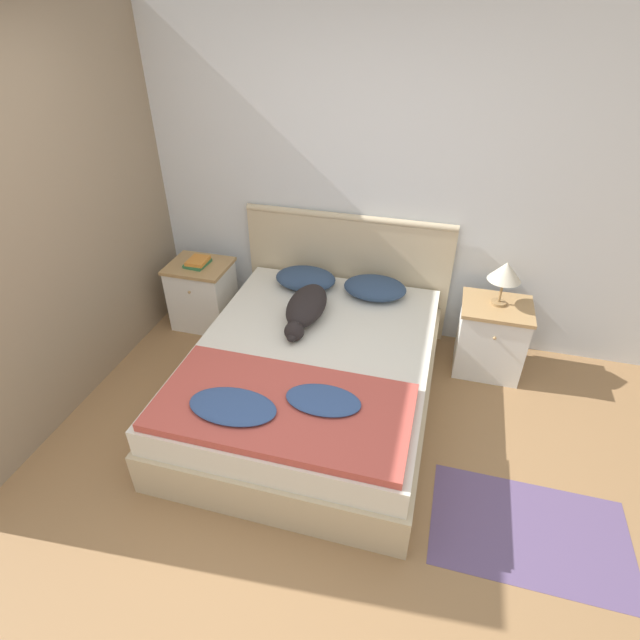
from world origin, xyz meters
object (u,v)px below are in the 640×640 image
object	(u,v)px
nightstand_right	(491,337)
pillow_right	(375,288)
bed	(312,377)
nightstand_left	(203,294)
dog	(306,307)
pillow_left	(306,278)
book_stack	(198,262)
table_lamp	(506,272)

from	to	relation	value
nightstand_right	pillow_right	distance (m)	0.97
bed	nightstand_left	size ratio (longest dim) A/B	3.54
nightstand_left	dog	bearing A→B (deg)	-20.36
bed	pillow_left	distance (m)	0.91
bed	book_stack	bearing A→B (deg)	148.52
bed	pillow_left	world-z (taller)	pillow_left
table_lamp	nightstand_left	bearing A→B (deg)	-179.44
nightstand_right	pillow_left	world-z (taller)	pillow_left
nightstand_left	book_stack	world-z (taller)	book_stack
dog	book_stack	world-z (taller)	dog
pillow_left	dog	size ratio (longest dim) A/B	0.65
nightstand_right	table_lamp	world-z (taller)	table_lamp
bed	dog	bearing A→B (deg)	112.52
bed	nightstand_left	xyz separation A→B (m)	(-1.22, 0.75, 0.05)
book_stack	table_lamp	bearing A→B (deg)	0.74
pillow_right	book_stack	world-z (taller)	book_stack
pillow_left	book_stack	size ratio (longest dim) A/B	2.29
book_stack	nightstand_left	bearing A→B (deg)	102.90
bed	table_lamp	xyz separation A→B (m)	(1.22, 0.78, 0.61)
nightstand_right	dog	bearing A→B (deg)	-163.76
bed	nightstand_left	distance (m)	1.43
table_lamp	pillow_right	bearing A→B (deg)	178.01
nightstand_left	nightstand_right	xyz separation A→B (m)	(2.43, 0.00, 0.00)
nightstand_right	bed	bearing A→B (deg)	-148.30
pillow_right	book_stack	bearing A→B (deg)	-177.57
pillow_left	nightstand_left	bearing A→B (deg)	-176.54
nightstand_left	pillow_right	distance (m)	1.53
pillow_right	book_stack	distance (m)	1.50
pillow_left	pillow_right	bearing A→B (deg)	0.00
pillow_left	dog	bearing A→B (deg)	-72.86
book_stack	table_lamp	xyz separation A→B (m)	(2.43, 0.03, 0.24)
pillow_left	pillow_right	distance (m)	0.57
pillow_right	dog	xyz separation A→B (m)	(-0.43, -0.45, 0.02)
nightstand_left	pillow_right	bearing A→B (deg)	2.14
nightstand_left	table_lamp	xyz separation A→B (m)	(2.43, 0.02, 0.56)
bed	nightstand_right	distance (m)	1.43
dog	pillow_right	bearing A→B (deg)	46.28
nightstand_right	pillow_right	world-z (taller)	pillow_right
pillow_right	table_lamp	xyz separation A→B (m)	(0.93, -0.03, 0.29)
bed	book_stack	size ratio (longest dim) A/B	9.59
nightstand_left	nightstand_right	size ratio (longest dim) A/B	1.00
bed	nightstand_right	xyz separation A→B (m)	(1.22, 0.75, 0.05)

